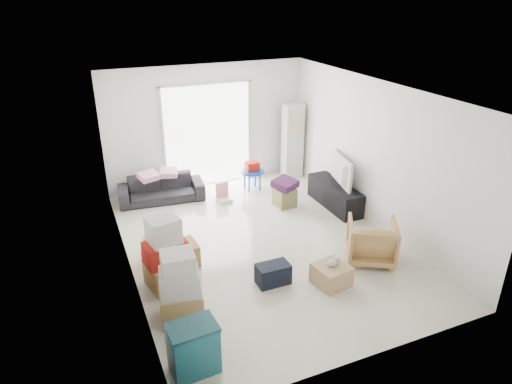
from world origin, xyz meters
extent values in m
cube|color=white|center=(0.00, 0.00, -0.12)|extent=(4.50, 6.00, 0.24)
cube|color=white|center=(0.00, 0.00, 2.82)|extent=(4.50, 6.00, 0.24)
cube|color=white|center=(0.00, 3.12, 1.35)|extent=(4.50, 0.24, 2.70)
cube|color=white|center=(0.00, -3.12, 1.35)|extent=(4.50, 0.24, 2.70)
cube|color=white|center=(-2.37, 0.00, 1.35)|extent=(0.24, 6.00, 2.70)
cube|color=white|center=(2.37, 0.00, 1.35)|extent=(0.24, 6.00, 2.70)
cube|color=white|center=(0.00, 2.98, 1.15)|extent=(2.00, 0.01, 2.30)
cube|color=silver|center=(-1.00, 2.97, 1.15)|extent=(0.06, 0.04, 2.30)
cube|color=silver|center=(1.00, 2.97, 1.15)|extent=(0.06, 0.04, 2.30)
cube|color=silver|center=(0.00, 2.97, 2.30)|extent=(2.10, 0.04, 0.06)
cube|color=beige|center=(1.95, 2.65, 0.88)|extent=(0.45, 0.30, 1.75)
cube|color=black|center=(2.00, 0.81, 0.25)|extent=(0.44, 1.48, 0.49)
imported|color=black|center=(2.00, 0.81, 0.56)|extent=(0.81, 1.14, 0.14)
imported|color=#2A2A2F|center=(-1.22, 2.50, 0.34)|extent=(1.80, 0.69, 0.69)
cube|color=#F5B3C9|center=(-1.46, 2.46, 0.76)|extent=(0.51, 0.45, 0.13)
cube|color=#F5B3C9|center=(-1.03, 2.49, 0.75)|extent=(0.43, 0.39, 0.12)
imported|color=tan|center=(1.45, -1.18, 0.39)|extent=(1.01, 1.00, 0.78)
cube|color=#18535F|center=(-1.90, -2.37, 0.15)|extent=(0.57, 0.42, 0.30)
cube|color=#18535F|center=(-1.90, -2.37, 0.46)|extent=(0.57, 0.42, 0.30)
cube|color=#0C333D|center=(-1.90, -2.37, 0.63)|extent=(0.59, 0.43, 0.04)
cube|color=tan|center=(-1.80, -1.40, 0.21)|extent=(0.63, 0.56, 0.42)
cube|color=beige|center=(-1.80, -1.40, 0.59)|extent=(0.59, 0.52, 0.33)
cube|color=beige|center=(-1.80, -1.40, 0.89)|extent=(0.45, 0.41, 0.28)
cube|color=tan|center=(-1.80, -0.56, 0.20)|extent=(0.66, 0.66, 0.41)
cube|color=red|center=(-1.80, -0.56, 0.50)|extent=(0.67, 0.50, 0.18)
cube|color=red|center=(-1.80, -0.56, 0.67)|extent=(0.65, 0.49, 0.16)
cube|color=beige|center=(-1.80, -0.56, 0.95)|extent=(0.50, 0.48, 0.39)
cube|color=tan|center=(-1.77, 0.15, 0.19)|extent=(0.58, 0.50, 0.38)
cube|color=tan|center=(-1.44, -0.10, 0.19)|extent=(0.48, 0.48, 0.38)
cube|color=black|center=(-0.31, -1.15, 0.16)|extent=(0.50, 0.30, 0.32)
cube|color=olive|center=(1.06, 1.23, 0.19)|extent=(0.42, 0.42, 0.39)
cube|color=#3E1C46|center=(1.06, 1.23, 0.46)|extent=(0.57, 0.57, 0.14)
cylinder|color=#0937B0|center=(0.77, 2.27, 0.43)|extent=(0.53, 0.53, 0.04)
cylinder|color=#0937B0|center=(0.90, 2.40, 0.21)|extent=(0.04, 0.04, 0.41)
cylinder|color=#0937B0|center=(0.64, 2.40, 0.21)|extent=(0.04, 0.04, 0.41)
cylinder|color=#0937B0|center=(0.64, 2.14, 0.21)|extent=(0.04, 0.04, 0.41)
cylinder|color=#0937B0|center=(0.90, 2.14, 0.21)|extent=(0.04, 0.04, 0.41)
cube|color=red|center=(0.77, 2.27, 0.55)|extent=(0.28, 0.22, 0.20)
cube|color=silver|center=(-0.03, 1.90, 0.04)|extent=(0.32, 0.28, 0.07)
cube|color=pink|center=(-0.03, 2.01, 0.24)|extent=(0.28, 0.06, 0.32)
cube|color=tan|center=(0.49, -1.52, 0.16)|extent=(0.56, 0.56, 0.32)
ellipsoid|color=#B2ADA8|center=(0.49, -1.52, 0.37)|extent=(0.18, 0.13, 0.10)
cube|color=#AA2F1D|center=(0.49, -1.52, 0.37)|extent=(0.15, 0.13, 0.03)
sphere|color=#B2ADA8|center=(0.60, -1.49, 0.40)|extent=(0.10, 0.10, 0.10)
camera|label=1|loc=(-2.83, -6.40, 4.13)|focal=32.00mm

